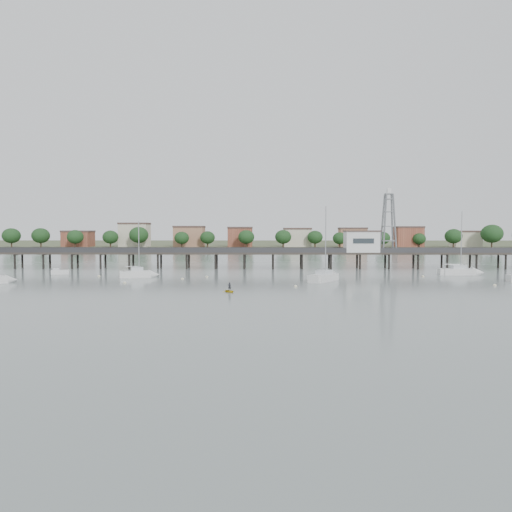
# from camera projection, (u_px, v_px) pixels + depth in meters

# --- Properties ---
(ground_plane) EXTENTS (500.00, 500.00, 0.00)m
(ground_plane) POSITION_uv_depth(u_px,v_px,m) (255.00, 306.00, 61.93)
(ground_plane) COLOR slate
(ground_plane) RESTS_ON ground
(pier) EXTENTS (150.00, 5.00, 5.50)m
(pier) POSITION_uv_depth(u_px,v_px,m) (259.00, 253.00, 121.64)
(pier) COLOR #2D2823
(pier) RESTS_ON ground
(pier_building) EXTENTS (8.40, 5.40, 5.30)m
(pier_building) POSITION_uv_depth(u_px,v_px,m) (361.00, 241.00, 121.17)
(pier_building) COLOR silver
(pier_building) RESTS_ON ground
(lattice_tower) EXTENTS (3.20, 3.20, 15.50)m
(lattice_tower) POSITION_uv_depth(u_px,v_px,m) (388.00, 223.00, 120.85)
(lattice_tower) COLOR slate
(lattice_tower) RESTS_ON ground
(sailboat_e) EXTENTS (8.61, 2.75, 14.08)m
(sailboat_e) POSITION_uv_depth(u_px,v_px,m) (465.00, 272.00, 104.68)
(sailboat_e) COLOR silver
(sailboat_e) RESTS_ON ground
(sailboat_c) EXTENTS (7.24, 8.73, 14.59)m
(sailboat_c) POSITION_uv_depth(u_px,v_px,m) (328.00, 277.00, 92.90)
(sailboat_c) COLOR silver
(sailboat_c) RESTS_ON ground
(sailboat_b) EXTENTS (7.27, 3.72, 11.67)m
(sailboat_b) POSITION_uv_depth(u_px,v_px,m) (142.00, 274.00, 99.23)
(sailboat_b) COLOR silver
(sailboat_b) RESTS_ON ground
(white_tender) EXTENTS (3.88, 2.50, 1.40)m
(white_tender) POSITION_uv_depth(u_px,v_px,m) (60.00, 272.00, 106.44)
(white_tender) COLOR silver
(white_tender) RESTS_ON ground
(yellow_dinghy) EXTENTS (1.69, 1.19, 2.31)m
(yellow_dinghy) POSITION_uv_depth(u_px,v_px,m) (230.00, 292.00, 75.60)
(yellow_dinghy) COLOR gold
(yellow_dinghy) RESTS_ON ground
(dinghy_occupant) EXTENTS (0.77, 1.29, 0.29)m
(dinghy_occupant) POSITION_uv_depth(u_px,v_px,m) (230.00, 292.00, 75.60)
(dinghy_occupant) COLOR black
(dinghy_occupant) RESTS_ON ground
(mooring_buoys) EXTENTS (73.03, 18.49, 0.39)m
(mooring_buoys) POSITION_uv_depth(u_px,v_px,m) (257.00, 280.00, 92.93)
(mooring_buoys) COLOR #FAF1C2
(mooring_buoys) RESTS_ON ground
(far_shore) EXTENTS (500.00, 170.00, 10.40)m
(far_shore) POSITION_uv_depth(u_px,v_px,m) (262.00, 244.00, 301.10)
(far_shore) COLOR #475133
(far_shore) RESTS_ON ground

